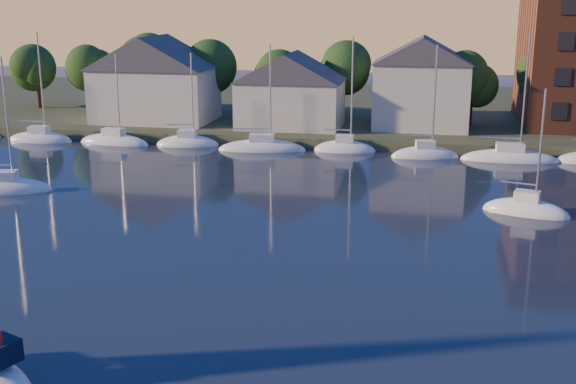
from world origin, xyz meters
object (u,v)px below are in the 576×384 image
(clubhouse_centre, at_px, (291,89))
(drifting_sailboat_right, at_px, (526,212))
(clubhouse_east, at_px, (422,82))
(drifting_sailboat_left, at_px, (5,190))
(clubhouse_west, at_px, (155,78))

(clubhouse_centre, xyz_separation_m, drifting_sailboat_right, (21.92, -26.55, -5.04))
(clubhouse_centre, distance_m, drifting_sailboat_right, 34.79)
(clubhouse_centre, height_order, drifting_sailboat_right, clubhouse_centre)
(clubhouse_east, relative_size, drifting_sailboat_right, 1.06)
(clubhouse_east, relative_size, drifting_sailboat_left, 0.91)
(clubhouse_east, bearing_deg, clubhouse_west, -178.09)
(clubhouse_west, height_order, clubhouse_centre, clubhouse_west)
(drifting_sailboat_left, bearing_deg, clubhouse_centre, 42.23)
(clubhouse_centre, bearing_deg, drifting_sailboat_right, -50.46)
(clubhouse_east, bearing_deg, drifting_sailboat_left, -136.24)
(clubhouse_west, distance_m, clubhouse_east, 30.02)
(clubhouse_centre, distance_m, clubhouse_east, 14.17)
(clubhouse_east, height_order, drifting_sailboat_left, clubhouse_east)
(clubhouse_centre, relative_size, drifting_sailboat_right, 1.17)
(clubhouse_east, xyz_separation_m, drifting_sailboat_left, (-31.44, -30.10, -5.90))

